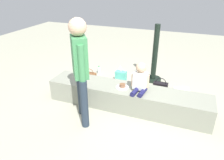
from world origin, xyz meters
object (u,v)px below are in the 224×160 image
(handbag_brown_canvas, at_px, (90,77))
(adult_standing, at_px, (80,63))
(party_cup_red, at_px, (147,96))
(handbag_black_leather, at_px, (160,88))
(water_bottle_near_gift, at_px, (120,70))
(cake_box_white, at_px, (182,94))
(gift_bag, at_px, (121,77))
(cake_plate, at_px, (123,86))
(child_seated, at_px, (140,79))
(water_bottle_far_side, at_px, (99,70))

(handbag_brown_canvas, bearing_deg, adult_standing, -67.67)
(party_cup_red, distance_m, handbag_black_leather, 0.31)
(water_bottle_near_gift, xyz_separation_m, cake_box_white, (1.42, -0.60, -0.02))
(gift_bag, relative_size, handbag_black_leather, 0.90)
(handbag_brown_canvas, bearing_deg, cake_plate, -36.09)
(party_cup_red, bearing_deg, adult_standing, -129.45)
(cake_plate, distance_m, gift_bag, 0.93)
(handbag_brown_canvas, bearing_deg, child_seated, -29.85)
(water_bottle_far_side, distance_m, party_cup_red, 1.46)
(cake_box_white, relative_size, handbag_black_leather, 0.91)
(child_seated, height_order, handbag_black_leather, child_seated)
(adult_standing, xyz_separation_m, cake_box_white, (1.40, 1.24, -0.87))
(cake_plate, distance_m, water_bottle_near_gift, 1.41)
(gift_bag, bearing_deg, water_bottle_far_side, 155.97)
(cake_box_white, height_order, handbag_black_leather, handbag_black_leather)
(cake_plate, relative_size, gift_bag, 0.71)
(child_seated, height_order, handbag_brown_canvas, child_seated)
(cake_plate, height_order, water_bottle_near_gift, cake_plate)
(water_bottle_far_side, distance_m, cake_box_white, 1.93)
(water_bottle_near_gift, relative_size, cake_box_white, 0.60)
(party_cup_red, distance_m, cake_box_white, 0.65)
(cake_box_white, bearing_deg, cake_plate, -143.68)
(handbag_brown_canvas, bearing_deg, cake_box_white, -0.37)
(cake_box_white, bearing_deg, gift_bag, 173.22)
(child_seated, xyz_separation_m, handbag_black_leather, (0.25, 0.67, -0.46))
(gift_bag, xyz_separation_m, water_bottle_near_gift, (-0.16, 0.45, -0.05))
(child_seated, bearing_deg, gift_bag, 124.95)
(gift_bag, bearing_deg, cake_box_white, -6.78)
(child_seated, xyz_separation_m, party_cup_red, (0.05, 0.45, -0.54))
(party_cup_red, bearing_deg, child_seated, -96.97)
(cake_plate, height_order, water_bottle_far_side, cake_plate)
(gift_bag, bearing_deg, handbag_brown_canvas, -168.29)
(child_seated, height_order, cake_box_white, child_seated)
(cake_plate, height_order, handbag_black_leather, cake_plate)
(handbag_black_leather, bearing_deg, party_cup_red, -130.82)
(water_bottle_far_side, xyz_separation_m, cake_box_white, (1.88, -0.43, -0.02))
(cake_plate, distance_m, party_cup_red, 0.65)
(child_seated, xyz_separation_m, handbag_brown_canvas, (-1.26, 0.72, -0.49))
(party_cup_red, distance_m, handbag_brown_canvas, 1.34)
(party_cup_red, height_order, cake_box_white, cake_box_white)
(water_bottle_far_side, relative_size, handbag_brown_canvas, 0.66)
(child_seated, height_order, water_bottle_near_gift, child_seated)
(water_bottle_far_side, distance_m, handbag_brown_canvas, 0.42)
(child_seated, relative_size, handbag_brown_canvas, 1.69)
(handbag_black_leather, bearing_deg, child_seated, -110.30)
(cake_box_white, xyz_separation_m, handbag_black_leather, (-0.40, -0.04, 0.06))
(handbag_brown_canvas, bearing_deg, handbag_black_leather, -2.04)
(adult_standing, xyz_separation_m, water_bottle_far_side, (-0.48, 1.67, -0.86))
(water_bottle_near_gift, distance_m, handbag_brown_canvas, 0.77)
(cake_plate, bearing_deg, cake_box_white, 36.32)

